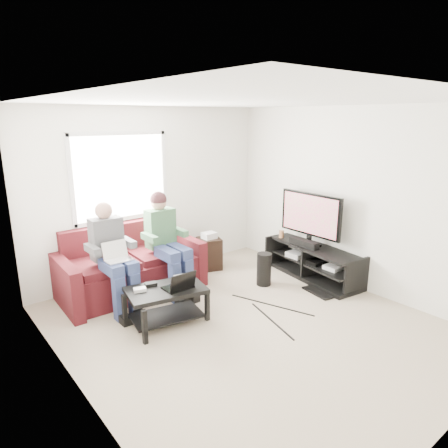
# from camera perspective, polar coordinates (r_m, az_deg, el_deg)

# --- Properties ---
(floor) EXTENTS (4.50, 4.50, 0.00)m
(floor) POSITION_cam_1_polar(r_m,az_deg,el_deg) (4.99, 3.46, -14.24)
(floor) COLOR #B5A78D
(floor) RESTS_ON ground
(ceiling) EXTENTS (4.50, 4.50, 0.00)m
(ceiling) POSITION_cam_1_polar(r_m,az_deg,el_deg) (4.36, 4.02, 17.15)
(ceiling) COLOR white
(ceiling) RESTS_ON wall_back
(wall_back) EXTENTS (4.50, 0.00, 4.50)m
(wall_back) POSITION_cam_1_polar(r_m,az_deg,el_deg) (6.30, -10.27, 4.37)
(wall_back) COLOR white
(wall_back) RESTS_ON floor
(wall_left) EXTENTS (0.00, 4.50, 4.50)m
(wall_left) POSITION_cam_1_polar(r_m,az_deg,el_deg) (3.53, -21.10, -4.79)
(wall_left) COLOR white
(wall_left) RESTS_ON floor
(wall_right) EXTENTS (0.00, 4.50, 4.50)m
(wall_right) POSITION_cam_1_polar(r_m,az_deg,el_deg) (6.01, 17.96, 3.37)
(wall_right) COLOR white
(wall_right) RESTS_ON floor
(window) EXTENTS (1.48, 0.04, 1.28)m
(window) POSITION_cam_1_polar(r_m,az_deg,el_deg) (6.02, -14.51, 6.54)
(window) COLOR white
(window) RESTS_ON wall_back
(sofa) EXTENTS (2.02, 1.03, 0.94)m
(sofa) POSITION_cam_1_polar(r_m,az_deg,el_deg) (5.91, -13.25, -6.16)
(sofa) COLOR #4C1318
(sofa) RESTS_ON floor
(person_left) EXTENTS (0.40, 0.70, 1.39)m
(person_left) POSITION_cam_1_polar(r_m,az_deg,el_deg) (5.30, -15.64, -3.85)
(person_left) COLOR navy
(person_left) RESTS_ON sofa
(person_right) EXTENTS (0.40, 0.71, 1.44)m
(person_right) POSITION_cam_1_polar(r_m,az_deg,el_deg) (5.63, -8.31, -1.67)
(person_right) COLOR navy
(person_right) RESTS_ON sofa
(laptop_silver) EXTENTS (0.33, 0.24, 0.24)m
(laptop_silver) POSITION_cam_1_polar(r_m,az_deg,el_deg) (5.16, -14.92, -4.42)
(laptop_silver) COLOR silver
(laptop_silver) RESTS_ON person_left
(coffee_table) EXTENTS (1.01, 0.73, 0.46)m
(coffee_table) POSITION_cam_1_polar(r_m,az_deg,el_deg) (4.93, -8.26, -10.35)
(coffee_table) COLOR black
(coffee_table) RESTS_ON floor
(laptop_black) EXTENTS (0.38, 0.30, 0.24)m
(laptop_black) POSITION_cam_1_polar(r_m,az_deg,el_deg) (4.82, -6.64, -7.75)
(laptop_black) COLOR black
(laptop_black) RESTS_ON coffee_table
(controller_a) EXTENTS (0.16, 0.13, 0.04)m
(controller_a) POSITION_cam_1_polar(r_m,az_deg,el_deg) (4.85, -11.94, -9.16)
(controller_a) COLOR silver
(controller_a) RESTS_ON coffee_table
(controller_b) EXTENTS (0.16, 0.12, 0.04)m
(controller_b) POSITION_cam_1_polar(r_m,az_deg,el_deg) (4.97, -10.40, -8.45)
(controller_b) COLOR black
(controller_b) RESTS_ON coffee_table
(controller_c) EXTENTS (0.15, 0.11, 0.04)m
(controller_c) POSITION_cam_1_polar(r_m,az_deg,el_deg) (5.13, -6.29, -7.52)
(controller_c) COLOR gray
(controller_c) RESTS_ON coffee_table
(tv_stand) EXTENTS (0.69, 1.64, 0.53)m
(tv_stand) POSITION_cam_1_polar(r_m,az_deg,el_deg) (6.37, 12.56, -5.59)
(tv_stand) COLOR black
(tv_stand) RESTS_ON floor
(tv) EXTENTS (0.12, 1.10, 0.81)m
(tv) POSITION_cam_1_polar(r_m,az_deg,el_deg) (6.21, 12.22, 1.14)
(tv) COLOR black
(tv) RESTS_ON tv_stand
(soundbar) EXTENTS (0.12, 0.50, 0.10)m
(soundbar) POSITION_cam_1_polar(r_m,az_deg,el_deg) (6.23, 11.33, -2.67)
(soundbar) COLOR black
(soundbar) RESTS_ON tv_stand
(drink_cup) EXTENTS (0.08, 0.08, 0.12)m
(drink_cup) POSITION_cam_1_polar(r_m,az_deg,el_deg) (6.61, 8.22, -1.42)
(drink_cup) COLOR #986541
(drink_cup) RESTS_ON tv_stand
(console_white) EXTENTS (0.30, 0.22, 0.06)m
(console_white) POSITION_cam_1_polar(r_m,az_deg,el_deg) (6.12, 15.52, -5.91)
(console_white) COLOR silver
(console_white) RESTS_ON tv_stand
(console_grey) EXTENTS (0.34, 0.26, 0.08)m
(console_grey) POSITION_cam_1_polar(r_m,az_deg,el_deg) (6.52, 10.55, -4.22)
(console_grey) COLOR gray
(console_grey) RESTS_ON tv_stand
(console_black) EXTENTS (0.38, 0.30, 0.07)m
(console_black) POSITION_cam_1_polar(r_m,az_deg,el_deg) (6.31, 12.96, -5.05)
(console_black) COLOR black
(console_black) RESTS_ON tv_stand
(subwoofer) EXTENTS (0.22, 0.22, 0.49)m
(subwoofer) POSITION_cam_1_polar(r_m,az_deg,el_deg) (6.01, 5.73, -6.44)
(subwoofer) COLOR black
(subwoofer) RESTS_ON floor
(keyboard_floor) EXTENTS (0.23, 0.50, 0.03)m
(keyboard_floor) POSITION_cam_1_polar(r_m,az_deg,el_deg) (5.93, 13.18, -9.51)
(keyboard_floor) COLOR black
(keyboard_floor) RESTS_ON floor
(end_table) EXTENTS (0.35, 0.35, 0.62)m
(end_table) POSITION_cam_1_polar(r_m,az_deg,el_deg) (6.61, -2.10, -4.08)
(end_table) COLOR black
(end_table) RESTS_ON floor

